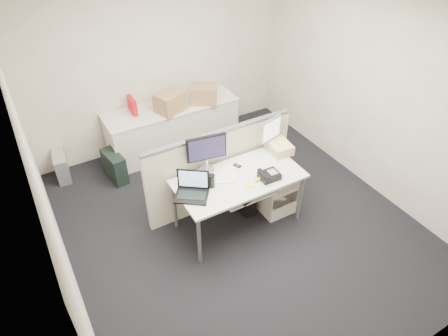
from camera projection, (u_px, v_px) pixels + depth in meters
floor at (238, 222)px, 5.08m from camera, size 4.00×4.50×0.01m
ceiling at (244, 0)px, 3.41m from camera, size 4.00×4.50×0.01m
wall_back at (159, 60)px, 5.78m from camera, size 4.00×0.02×2.70m
wall_front at (415, 289)px, 2.70m from camera, size 4.00×0.02×2.70m
wall_left at (44, 195)px, 3.46m from camera, size 0.02×4.50×2.70m
wall_right at (375, 90)px, 5.03m from camera, size 0.02×4.50×2.70m
desk at (239, 182)px, 4.66m from camera, size 1.50×0.75×0.73m
keyboard_tray at (247, 194)px, 4.57m from camera, size 0.62×0.32×0.02m
drawer_pedestal at (273, 186)px, 5.12m from camera, size 0.40×0.55×0.65m
cubicle_partition at (220, 169)px, 5.04m from camera, size 2.00×0.06×1.10m
back_counter at (173, 128)px, 6.17m from camera, size 2.00×0.60×0.72m
monitor_main at (206, 154)px, 4.60m from camera, size 0.50×0.26×0.47m
monitor_small at (270, 134)px, 4.97m from camera, size 0.38×0.25×0.42m
laptop at (191, 187)px, 4.28m from camera, size 0.45×0.43×0.27m
trackball at (272, 175)px, 4.63m from camera, size 0.17×0.17×0.05m
desk_phone at (269, 176)px, 4.60m from camera, size 0.23×0.19×0.07m
paper_stack at (225, 175)px, 4.65m from camera, size 0.33×0.36×0.01m
sticky_pad at (249, 185)px, 4.51m from camera, size 0.09×0.09×0.01m
travel_mug at (211, 181)px, 4.45m from camera, size 0.09×0.09×0.15m
banana at (260, 178)px, 4.59m from camera, size 0.16×0.07×0.04m
cellphone at (237, 166)px, 4.80m from camera, size 0.09×0.11×0.01m
manila_folders at (279, 147)px, 5.01m from camera, size 0.28×0.34×0.12m
keyboard at (253, 193)px, 4.55m from camera, size 0.47×0.28×0.02m
pc_tower_desk at (243, 197)px, 5.17m from camera, size 0.17×0.40×0.37m
pc_tower_spare_dark at (115, 166)px, 5.64m from camera, size 0.25×0.48×0.43m
pc_tower_spare_silver at (62, 166)px, 5.67m from camera, size 0.21×0.43×0.39m
cardboard_box_left at (170, 102)px, 5.75m from camera, size 0.49×0.43×0.31m
cardboard_box_right at (203, 94)px, 5.97m from camera, size 0.49×0.46×0.28m
red_binder at (132, 106)px, 5.72m from camera, size 0.07×0.27×0.25m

